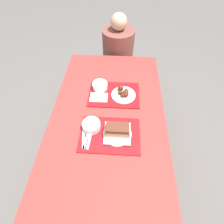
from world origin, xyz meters
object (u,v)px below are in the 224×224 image
(brisket_sandwich_plate, at_px, (117,131))
(wings_plate_far, at_px, (124,93))
(person_seated_across, at_px, (118,48))
(tray_far, at_px, (114,94))
(bowl_coleslaw_near, at_px, (91,125))
(bowl_coleslaw_far, at_px, (100,86))
(tray_near, at_px, (110,135))

(brisket_sandwich_plate, distance_m, wings_plate_far, 0.39)
(brisket_sandwich_plate, relative_size, person_seated_across, 0.32)
(tray_far, distance_m, bowl_coleslaw_near, 0.38)
(bowl_coleslaw_far, height_order, wings_plate_far, wings_plate_far)
(tray_far, distance_m, bowl_coleslaw_far, 0.14)
(tray_far, xyz_separation_m, bowl_coleslaw_near, (-0.14, -0.35, 0.04))
(tray_far, height_order, bowl_coleslaw_far, bowl_coleslaw_far)
(tray_near, height_order, bowl_coleslaw_far, bowl_coleslaw_far)
(brisket_sandwich_plate, xyz_separation_m, wings_plate_far, (0.04, 0.39, -0.02))
(bowl_coleslaw_near, height_order, brisket_sandwich_plate, brisket_sandwich_plate)
(bowl_coleslaw_near, relative_size, wings_plate_far, 0.64)
(bowl_coleslaw_near, bearing_deg, bowl_coleslaw_far, 87.30)
(tray_near, bearing_deg, bowl_coleslaw_near, 160.11)
(bowl_coleslaw_near, xyz_separation_m, wings_plate_far, (0.22, 0.34, -0.01))
(bowl_coleslaw_near, distance_m, bowl_coleslaw_far, 0.41)
(tray_near, bearing_deg, bowl_coleslaw_far, 104.05)
(tray_near, xyz_separation_m, brisket_sandwich_plate, (0.05, 0.00, 0.04))
(tray_far, distance_m, person_seated_across, 0.79)
(tray_far, height_order, wings_plate_far, wings_plate_far)
(tray_near, distance_m, bowl_coleslaw_near, 0.15)
(tray_far, relative_size, wings_plate_far, 2.09)
(wings_plate_far, bearing_deg, brisket_sandwich_plate, -95.45)
(bowl_coleslaw_near, xyz_separation_m, brisket_sandwich_plate, (0.19, -0.04, 0.01))
(tray_far, bearing_deg, person_seated_across, 89.55)
(tray_far, relative_size, bowl_coleslaw_far, 3.26)
(bowl_coleslaw_far, bearing_deg, tray_far, -26.45)
(tray_near, bearing_deg, brisket_sandwich_plate, 5.17)
(brisket_sandwich_plate, bearing_deg, bowl_coleslaw_far, 110.18)
(tray_far, xyz_separation_m, brisket_sandwich_plate, (0.04, -0.39, 0.04))
(tray_near, relative_size, bowl_coleslaw_near, 3.26)
(tray_near, relative_size, bowl_coleslaw_far, 3.26)
(person_seated_across, bearing_deg, tray_far, -90.45)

